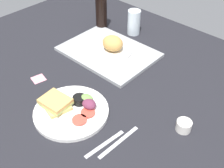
{
  "coord_description": "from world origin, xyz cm",
  "views": [
    {
      "loc": [
        62.08,
        -61.35,
        78.05
      ],
      "look_at": [
        2.0,
        3.0,
        4.0
      ],
      "focal_mm": 44.4,
      "sensor_mm": 36.0,
      "label": 1
    }
  ],
  "objects_px": {
    "espresso_cup": "(184,126)",
    "fork": "(105,144)",
    "bread_plate_near": "(112,47)",
    "soda_bottle": "(101,12)",
    "knife": "(119,142)",
    "serving_tray": "(108,52)",
    "plate_with_salad": "(71,109)",
    "drinking_glass": "(134,22)",
    "sticky_note": "(38,79)"
  },
  "relations": [
    {
      "from": "bread_plate_near",
      "to": "soda_bottle",
      "type": "xyz_separation_m",
      "value": [
        -0.24,
        0.16,
        0.05
      ]
    },
    {
      "from": "drinking_glass",
      "to": "knife",
      "type": "distance_m",
      "value": 0.77
    },
    {
      "from": "sticky_note",
      "to": "knife",
      "type": "bearing_deg",
      "value": -1.99
    },
    {
      "from": "fork",
      "to": "knife",
      "type": "bearing_deg",
      "value": -31.12
    },
    {
      "from": "serving_tray",
      "to": "drinking_glass",
      "type": "distance_m",
      "value": 0.25
    },
    {
      "from": "serving_tray",
      "to": "fork",
      "type": "distance_m",
      "value": 0.57
    },
    {
      "from": "espresso_cup",
      "to": "knife",
      "type": "relative_size",
      "value": 0.29
    },
    {
      "from": "plate_with_salad",
      "to": "fork",
      "type": "relative_size",
      "value": 1.71
    },
    {
      "from": "bread_plate_near",
      "to": "soda_bottle",
      "type": "height_order",
      "value": "soda_bottle"
    },
    {
      "from": "serving_tray",
      "to": "plate_with_salad",
      "type": "relative_size",
      "value": 1.55
    },
    {
      "from": "serving_tray",
      "to": "soda_bottle",
      "type": "relative_size",
      "value": 2.38
    },
    {
      "from": "serving_tray",
      "to": "plate_with_salad",
      "type": "distance_m",
      "value": 0.43
    },
    {
      "from": "soda_bottle",
      "to": "plate_with_salad",
      "type": "bearing_deg",
      "value": -55.44
    },
    {
      "from": "espresso_cup",
      "to": "sticky_note",
      "type": "bearing_deg",
      "value": -163.52
    },
    {
      "from": "bread_plate_near",
      "to": "espresso_cup",
      "type": "bearing_deg",
      "value": -19.0
    },
    {
      "from": "plate_with_salad",
      "to": "espresso_cup",
      "type": "distance_m",
      "value": 0.43
    },
    {
      "from": "fork",
      "to": "sticky_note",
      "type": "distance_m",
      "value": 0.47
    },
    {
      "from": "drinking_glass",
      "to": "espresso_cup",
      "type": "relative_size",
      "value": 2.41
    },
    {
      "from": "sticky_note",
      "to": "plate_with_salad",
      "type": "bearing_deg",
      "value": -7.2
    },
    {
      "from": "serving_tray",
      "to": "knife",
      "type": "bearing_deg",
      "value": -42.7
    },
    {
      "from": "drinking_glass",
      "to": "sticky_note",
      "type": "distance_m",
      "value": 0.61
    },
    {
      "from": "sticky_note",
      "to": "drinking_glass",
      "type": "bearing_deg",
      "value": 85.24
    },
    {
      "from": "bread_plate_near",
      "to": "fork",
      "type": "relative_size",
      "value": 1.13
    },
    {
      "from": "bread_plate_near",
      "to": "knife",
      "type": "height_order",
      "value": "bread_plate_near"
    },
    {
      "from": "serving_tray",
      "to": "plate_with_salad",
      "type": "bearing_deg",
      "value": -66.08
    },
    {
      "from": "soda_bottle",
      "to": "sticky_note",
      "type": "relative_size",
      "value": 3.38
    },
    {
      "from": "drinking_glass",
      "to": "sticky_note",
      "type": "xyz_separation_m",
      "value": [
        -0.05,
        -0.6,
        -0.07
      ]
    },
    {
      "from": "bread_plate_near",
      "to": "soda_bottle",
      "type": "relative_size",
      "value": 1.02
    },
    {
      "from": "fork",
      "to": "sticky_note",
      "type": "relative_size",
      "value": 3.04
    },
    {
      "from": "serving_tray",
      "to": "drinking_glass",
      "type": "relative_size",
      "value": 3.33
    },
    {
      "from": "plate_with_salad",
      "to": "espresso_cup",
      "type": "bearing_deg",
      "value": 30.83
    },
    {
      "from": "bread_plate_near",
      "to": "drinking_glass",
      "type": "bearing_deg",
      "value": 104.48
    },
    {
      "from": "bread_plate_near",
      "to": "drinking_glass",
      "type": "xyz_separation_m",
      "value": [
        -0.06,
        0.24,
        0.02
      ]
    },
    {
      "from": "bread_plate_near",
      "to": "drinking_glass",
      "type": "height_order",
      "value": "drinking_glass"
    },
    {
      "from": "knife",
      "to": "sticky_note",
      "type": "xyz_separation_m",
      "value": [
        -0.5,
        0.02,
        -0.0
      ]
    },
    {
      "from": "bread_plate_near",
      "to": "plate_with_salad",
      "type": "distance_m",
      "value": 0.43
    },
    {
      "from": "serving_tray",
      "to": "soda_bottle",
      "type": "xyz_separation_m",
      "value": [
        -0.21,
        0.17,
        0.09
      ]
    },
    {
      "from": "plate_with_salad",
      "to": "espresso_cup",
      "type": "relative_size",
      "value": 5.2
    },
    {
      "from": "bread_plate_near",
      "to": "drinking_glass",
      "type": "distance_m",
      "value": 0.25
    },
    {
      "from": "serving_tray",
      "to": "sticky_note",
      "type": "bearing_deg",
      "value": -103.52
    },
    {
      "from": "serving_tray",
      "to": "plate_with_salad",
      "type": "height_order",
      "value": "plate_with_salad"
    },
    {
      "from": "serving_tray",
      "to": "espresso_cup",
      "type": "relative_size",
      "value": 8.04
    },
    {
      "from": "soda_bottle",
      "to": "knife",
      "type": "height_order",
      "value": "soda_bottle"
    },
    {
      "from": "plate_with_salad",
      "to": "drinking_glass",
      "type": "height_order",
      "value": "drinking_glass"
    },
    {
      "from": "serving_tray",
      "to": "espresso_cup",
      "type": "height_order",
      "value": "espresso_cup"
    },
    {
      "from": "espresso_cup",
      "to": "fork",
      "type": "bearing_deg",
      "value": -123.63
    },
    {
      "from": "knife",
      "to": "sticky_note",
      "type": "bearing_deg",
      "value": 90.19
    },
    {
      "from": "serving_tray",
      "to": "plate_with_salad",
      "type": "xyz_separation_m",
      "value": [
        0.18,
        -0.4,
        0.01
      ]
    },
    {
      "from": "bread_plate_near",
      "to": "knife",
      "type": "relative_size",
      "value": 1.01
    },
    {
      "from": "espresso_cup",
      "to": "fork",
      "type": "height_order",
      "value": "espresso_cup"
    }
  ]
}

